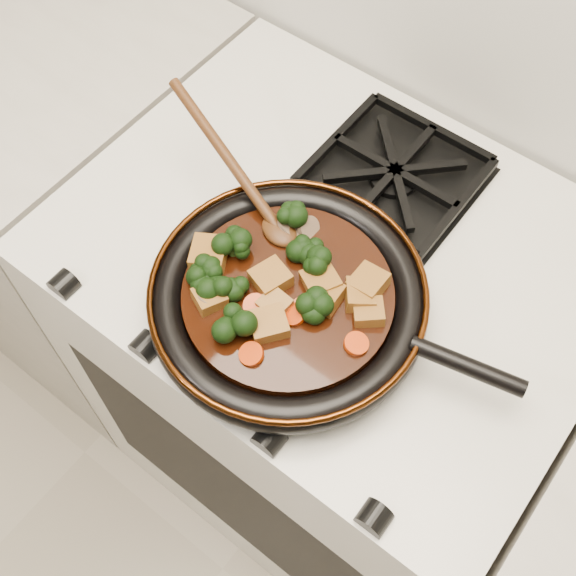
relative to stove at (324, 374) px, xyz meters
The scene contains 34 objects.
stove is the anchor object (origin of this frame).
burner_grate_front 0.48m from the stove, 90.00° to the right, with size 0.23×0.23×0.03m, color black, non-canonical shape.
burner_grate_back 0.48m from the stove, 90.00° to the left, with size 0.23×0.23×0.03m, color black, non-canonical shape.
skillet 0.51m from the stove, 83.14° to the right, with size 0.48×0.35×0.05m.
braising_sauce 0.52m from the stove, 84.02° to the right, with size 0.27×0.27×0.02m, color black.
tofu_cube_0 0.53m from the stove, 95.33° to the right, with size 0.04×0.04×0.02m, color brown.
tofu_cube_1 0.53m from the stove, 43.42° to the right, with size 0.04×0.04×0.02m, color brown.
tofu_cube_2 0.56m from the stove, 105.44° to the right, with size 0.04×0.04×0.02m, color brown.
tofu_cube_3 0.54m from the stove, 41.19° to the right, with size 0.03×0.04×0.02m, color brown.
tofu_cube_4 0.53m from the stove, 62.92° to the right, with size 0.04×0.04×0.02m, color brown.
tofu_cube_5 0.53m from the stove, 36.41° to the right, with size 0.04×0.04×0.02m, color brown.
tofu_cube_6 0.55m from the stove, 82.17° to the right, with size 0.04×0.04×0.02m, color brown.
tofu_cube_7 0.54m from the stove, 85.04° to the right, with size 0.03×0.03×0.02m, color brown.
tofu_cube_8 0.53m from the stove, 67.70° to the right, with size 0.04×0.04×0.02m, color brown.
tofu_cube_9 0.55m from the stove, 122.56° to the right, with size 0.04×0.05×0.02m, color brown.
broccoli_floret_0 0.53m from the stove, 71.02° to the right, with size 0.06×0.06×0.06m, color black, non-canonical shape.
broccoli_floret_1 0.53m from the stove, 135.73° to the right, with size 0.06×0.06×0.06m, color black, non-canonical shape.
broccoli_floret_2 0.54m from the stove, 67.13° to the right, with size 0.06×0.06×0.05m, color black, non-canonical shape.
broccoli_floret_3 0.54m from the stove, 121.28° to the right, with size 0.06×0.06×0.05m, color black, non-canonical shape.
broccoli_floret_4 0.55m from the stove, 108.93° to the right, with size 0.06×0.06×0.05m, color black, non-canonical shape.
broccoli_floret_5 0.57m from the stove, 91.58° to the right, with size 0.06×0.06×0.06m, color black, non-canonical shape.
broccoli_floret_6 0.52m from the stove, 94.36° to the right, with size 0.06×0.06×0.05m, color black, non-canonical shape.
broccoli_floret_7 0.56m from the stove, 115.03° to the right, with size 0.06×0.06×0.05m, color black, non-canonical shape.
broccoli_floret_8 0.55m from the stove, 105.21° to the right, with size 0.05×0.05×0.05m, color black, non-canonical shape.
carrot_coin_0 0.56m from the stove, 81.88° to the right, with size 0.03×0.03×0.01m, color #C13105.
carrot_coin_1 0.53m from the stove, 72.39° to the right, with size 0.03×0.03×0.01m, color #C13105.
carrot_coin_2 0.55m from the stove, 48.78° to the right, with size 0.03×0.03×0.01m, color #C13105.
carrot_coin_3 0.54m from the stove, 75.41° to the right, with size 0.03×0.03×0.01m, color #C13105.
carrot_coin_4 0.54m from the stove, 91.55° to the right, with size 0.03×0.03×0.01m, color #C13105.
carrot_coin_5 0.54m from the stove, 119.33° to the right, with size 0.03×0.03×0.01m, color #C13105.
mushroom_slice_0 0.52m from the stove, 129.85° to the right, with size 0.04×0.04×0.01m, color brown.
mushroom_slice_1 0.56m from the stove, 105.40° to the right, with size 0.03×0.03×0.01m, color brown.
mushroom_slice_2 0.52m from the stove, 118.90° to the right, with size 0.03×0.03×0.01m, color brown.
wooden_spoon 0.55m from the stove, 158.41° to the right, with size 0.16×0.07×0.25m.
Camera 1 is at (0.29, 1.20, 1.73)m, focal length 45.00 mm.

